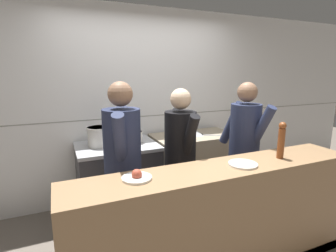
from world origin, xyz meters
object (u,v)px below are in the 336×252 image
(sauce_pot, at_px, (133,137))
(chef_line, at_px, (244,147))
(chefs_knife, at_px, (207,135))
(pepper_mill, at_px, (281,140))
(oven_range, at_px, (118,179))
(stock_pot, at_px, (99,136))
(plated_dish_appetiser, at_px, (243,164))
(plated_dish_main, at_px, (137,177))
(chef_head_cook, at_px, (123,163))
(mixing_bowl_steel, at_px, (195,133))
(chef_sous, at_px, (180,157))

(sauce_pot, relative_size, chef_line, 0.14)
(chefs_knife, relative_size, pepper_mill, 1.08)
(oven_range, relative_size, pepper_mill, 2.87)
(stock_pot, bearing_deg, pepper_mill, -44.54)
(oven_range, relative_size, chef_line, 0.58)
(sauce_pot, height_order, plated_dish_appetiser, sauce_pot)
(plated_dish_main, relative_size, plated_dish_appetiser, 0.92)
(stock_pot, height_order, chef_head_cook, chef_head_cook)
(oven_range, xyz_separation_m, pepper_mill, (1.20, -1.37, 0.72))
(plated_dish_main, height_order, chef_head_cook, chef_head_cook)
(oven_range, xyz_separation_m, chef_line, (1.28, -0.78, 0.47))
(mixing_bowl_steel, bearing_deg, plated_dish_appetiser, -102.71)
(mixing_bowl_steel, bearing_deg, plated_dish_main, -133.29)
(chefs_knife, distance_m, plated_dish_main, 1.83)
(chef_sous, relative_size, chef_line, 0.97)
(chefs_knife, bearing_deg, plated_dish_appetiser, -109.03)
(pepper_mill, bearing_deg, chefs_knife, 89.26)
(oven_range, distance_m, chef_line, 1.57)
(oven_range, bearing_deg, chef_sous, -54.93)
(sauce_pot, relative_size, chefs_knife, 0.66)
(chefs_knife, height_order, chef_head_cook, chef_head_cook)
(chef_sous, distance_m, chef_line, 0.78)
(stock_pot, height_order, mixing_bowl_steel, stock_pot)
(pepper_mill, bearing_deg, plated_dish_appetiser, -177.74)
(chefs_knife, height_order, pepper_mill, pepper_mill)
(plated_dish_main, relative_size, pepper_mill, 0.66)
(mixing_bowl_steel, xyz_separation_m, chef_line, (0.21, -0.76, -0.02))
(oven_range, relative_size, stock_pot, 3.56)
(mixing_bowl_steel, height_order, plated_dish_main, plated_dish_main)
(stock_pot, relative_size, plated_dish_appetiser, 1.12)
(sauce_pot, bearing_deg, chef_line, -36.37)
(sauce_pot, height_order, pepper_mill, pepper_mill)
(pepper_mill, distance_m, chef_sous, 0.99)
(plated_dish_main, relative_size, chef_line, 0.13)
(chef_line, bearing_deg, stock_pot, 139.32)
(sauce_pot, xyz_separation_m, chefs_knife, (1.01, -0.10, -0.05))
(plated_dish_appetiser, relative_size, chef_head_cook, 0.14)
(oven_range, bearing_deg, chef_head_cook, -98.40)
(mixing_bowl_steel, height_order, plated_dish_appetiser, plated_dish_appetiser)
(chef_sous, bearing_deg, plated_dish_appetiser, -68.56)
(oven_range, distance_m, stock_pot, 0.60)
(oven_range, distance_m, chef_head_cook, 0.93)
(sauce_pot, height_order, chef_head_cook, chef_head_cook)
(stock_pot, bearing_deg, oven_range, -3.77)
(pepper_mill, xyz_separation_m, chef_line, (0.08, 0.59, -0.24))
(sauce_pot, relative_size, plated_dish_main, 1.07)
(plated_dish_appetiser, distance_m, chef_line, 0.80)
(mixing_bowl_steel, height_order, chef_line, chef_line)
(stock_pot, relative_size, sauce_pot, 1.14)
(sauce_pot, bearing_deg, plated_dish_appetiser, -68.28)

